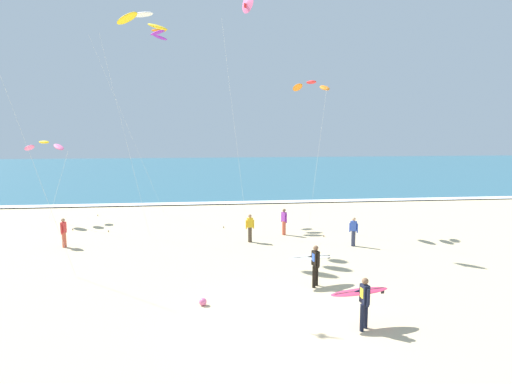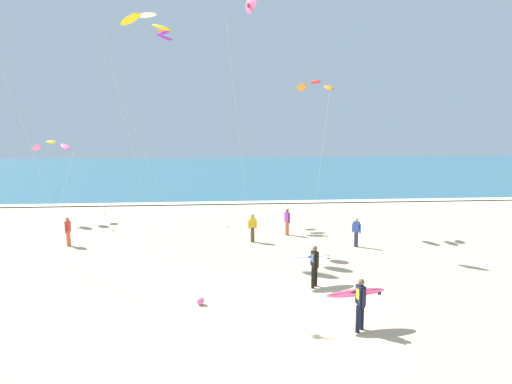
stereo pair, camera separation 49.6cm
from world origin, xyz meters
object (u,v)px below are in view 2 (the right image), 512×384
object	(u,v)px
kite_arc_scarlet_high	(315,86)
bystander_purple_top	(287,222)
kite_delta_rose_far	(250,5)
surfer_trailing	(358,297)
beach_ball	(200,301)
bystander_yellow_top	(252,228)
surfer_lead	(313,261)
kite_arc_golden_mid	(51,146)
bystander_blue_top	(356,232)
kite_arc_amber_low	(164,35)
kite_arc_ivory_near	(146,21)
bystander_red_top	(68,231)

from	to	relation	value
kite_arc_scarlet_high	bystander_purple_top	bearing A→B (deg)	-133.88
kite_delta_rose_far	kite_arc_scarlet_high	xyz separation A→B (m)	(4.23, 2.16, -4.12)
surfer_trailing	beach_ball	bearing A→B (deg)	154.85
bystander_purple_top	beach_ball	distance (m)	11.36
surfer_trailing	bystander_yellow_top	bearing A→B (deg)	102.34
surfer_lead	bystander_purple_top	distance (m)	8.69
kite_delta_rose_far	kite_arc_golden_mid	bearing A→B (deg)	154.91
surfer_lead	beach_ball	bearing A→B (deg)	-160.30
surfer_trailing	beach_ball	world-z (taller)	surfer_trailing
bystander_purple_top	bystander_blue_top	bearing A→B (deg)	-42.06
beach_ball	kite_arc_scarlet_high	bearing A→B (deg)	61.15
bystander_purple_top	kite_arc_golden_mid	bearing A→B (deg)	158.30
kite_arc_amber_low	bystander_yellow_top	bearing A→B (deg)	-57.67
surfer_lead	kite_delta_rose_far	distance (m)	14.91
kite_arc_ivory_near	kite_arc_golden_mid	xyz separation A→B (m)	(-7.65, 6.33, -6.92)
surfer_trailing	bystander_yellow_top	size ratio (longest dim) A/B	1.28
surfer_lead	bystander_yellow_top	size ratio (longest dim) A/B	1.30
surfer_trailing	bystander_red_top	xyz separation A→B (m)	(-12.45, 11.19, -0.23)
kite_arc_ivory_near	kite_arc_golden_mid	world-z (taller)	kite_arc_ivory_near
kite_delta_rose_far	kite_arc_amber_low	distance (m)	9.16
kite_arc_golden_mid	kite_arc_amber_low	xyz separation A→B (m)	(7.78, 1.09, 7.71)
kite_arc_ivory_near	kite_arc_golden_mid	size ratio (longest dim) A/B	2.27
bystander_yellow_top	kite_arc_scarlet_high	bearing A→B (deg)	40.22
surfer_trailing	kite_delta_rose_far	bearing A→B (deg)	101.05
bystander_red_top	bystander_blue_top	bearing A→B (deg)	-5.57
kite_arc_golden_mid	bystander_yellow_top	world-z (taller)	kite_arc_golden_mid
bystander_blue_top	beach_ball	distance (m)	10.92
surfer_lead	kite_arc_golden_mid	distance (m)	21.60
beach_ball	bystander_blue_top	bearing A→B (deg)	42.16
surfer_lead	kite_arc_ivory_near	size ratio (longest dim) A/B	0.17
surfer_trailing	kite_arc_golden_mid	distance (m)	24.87
kite_delta_rose_far	bystander_purple_top	size ratio (longest dim) A/B	8.61
kite_arc_scarlet_high	bystander_yellow_top	size ratio (longest dim) A/B	5.83
kite_arc_golden_mid	kite_arc_scarlet_high	size ratio (longest dim) A/B	0.59
kite_arc_amber_low	bystander_blue_top	world-z (taller)	kite_arc_amber_low
surfer_trailing	kite_arc_golden_mid	xyz separation A→B (m)	(-15.74, 18.81, 4.11)
surfer_lead	kite_arc_scarlet_high	bearing A→B (deg)	77.58
surfer_trailing	beach_ball	distance (m)	5.65
surfer_lead	surfer_trailing	bearing A→B (deg)	-81.37
kite_arc_ivory_near	bystander_yellow_top	distance (m)	12.67
kite_arc_ivory_near	kite_arc_amber_low	distance (m)	7.46
surfer_trailing	bystander_blue_top	world-z (taller)	surfer_trailing
kite_arc_golden_mid	kite_arc_scarlet_high	bearing A→B (deg)	-13.04
bystander_blue_top	beach_ball	xyz separation A→B (m)	(-8.08, -7.31, -0.67)
surfer_trailing	kite_arc_scarlet_high	xyz separation A→B (m)	(1.78, 14.75, 7.89)
bystander_red_top	bystander_purple_top	bearing A→B (deg)	6.79
beach_ball	kite_arc_amber_low	bearing A→B (deg)	99.46
bystander_purple_top	kite_arc_amber_low	bearing A→B (deg)	136.74
kite_arc_ivory_near	kite_arc_scarlet_high	distance (m)	10.60
kite_arc_ivory_near	bystander_red_top	xyz separation A→B (m)	(-4.36, -1.29, -11.27)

